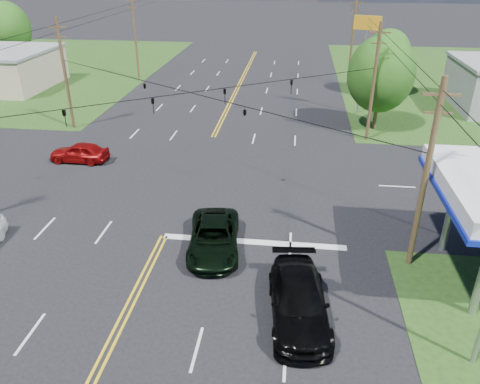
# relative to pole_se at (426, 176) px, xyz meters

# --- Properties ---
(ground) EXTENTS (280.00, 280.00, 0.00)m
(ground) POSITION_rel_pole_se_xyz_m (-13.00, 9.00, -4.92)
(ground) COLOR black
(ground) RESTS_ON ground
(stop_bar) EXTENTS (10.00, 0.50, 0.02)m
(stop_bar) POSITION_rel_pole_se_xyz_m (-8.00, 1.00, -4.92)
(stop_bar) COLOR silver
(stop_bar) RESTS_ON ground
(pole_se) EXTENTS (1.60, 0.28, 9.50)m
(pole_se) POSITION_rel_pole_se_xyz_m (0.00, 0.00, 0.00)
(pole_se) COLOR #45331D
(pole_se) RESTS_ON ground
(pole_nw) EXTENTS (1.60, 0.28, 9.50)m
(pole_nw) POSITION_rel_pole_se_xyz_m (-26.00, 18.00, 0.00)
(pole_nw) COLOR #45331D
(pole_nw) RESTS_ON ground
(pole_ne) EXTENTS (1.60, 0.28, 9.50)m
(pole_ne) POSITION_rel_pole_se_xyz_m (0.00, 18.00, 0.00)
(pole_ne) COLOR #45331D
(pole_ne) RESTS_ON ground
(pole_left_far) EXTENTS (1.60, 0.28, 10.00)m
(pole_left_far) POSITION_rel_pole_se_xyz_m (-26.00, 37.00, 0.25)
(pole_left_far) COLOR #45331D
(pole_left_far) RESTS_ON ground
(pole_right_far) EXTENTS (1.60, 0.28, 10.00)m
(pole_right_far) POSITION_rel_pole_se_xyz_m (0.00, 37.00, 0.25)
(pole_right_far) COLOR #45331D
(pole_right_far) RESTS_ON ground
(span_wire_signals) EXTENTS (26.00, 18.00, 1.13)m
(span_wire_signals) POSITION_rel_pole_se_xyz_m (-13.00, 9.00, 1.08)
(span_wire_signals) COLOR black
(span_wire_signals) RESTS_ON ground
(power_lines) EXTENTS (26.04, 100.00, 0.64)m
(power_lines) POSITION_rel_pole_se_xyz_m (-13.00, 7.00, 3.68)
(power_lines) COLOR black
(power_lines) RESTS_ON ground
(tree_right_a) EXTENTS (5.70, 5.70, 8.18)m
(tree_right_a) POSITION_rel_pole_se_xyz_m (1.00, 21.00, -0.05)
(tree_right_a) COLOR #45331D
(tree_right_a) RESTS_ON ground
(tree_right_b) EXTENTS (4.94, 4.94, 7.09)m
(tree_right_b) POSITION_rel_pole_se_xyz_m (3.50, 33.00, -0.70)
(tree_right_b) COLOR #45331D
(tree_right_b) RESTS_ON ground
(tree_far_l) EXTENTS (6.08, 6.08, 8.72)m
(tree_far_l) POSITION_rel_pole_se_xyz_m (-45.00, 41.00, 0.28)
(tree_far_l) COLOR #45331D
(tree_far_l) RESTS_ON ground
(pickup_dkgreen) EXTENTS (3.23, 5.85, 1.55)m
(pickup_dkgreen) POSITION_rel_pole_se_xyz_m (-10.00, 0.03, -4.14)
(pickup_dkgreen) COLOR black
(pickup_dkgreen) RESTS_ON ground
(suv_black) EXTENTS (3.01, 6.14, 1.72)m
(suv_black) POSITION_rel_pole_se_xyz_m (-5.55, -4.63, -4.06)
(suv_black) COLOR black
(suv_black) RESTS_ON ground
(sedan_red) EXTENTS (4.37, 1.80, 1.48)m
(sedan_red) POSITION_rel_pole_se_xyz_m (-22.09, 10.59, -4.17)
(sedan_red) COLOR maroon
(sedan_red) RESTS_ON ground
(polesign_ne) EXTENTS (2.42, 1.12, 9.09)m
(polesign_ne) POSITION_rel_pole_se_xyz_m (0.00, 25.68, 2.30)
(polesign_ne) COLOR #A5A5AA
(polesign_ne) RESTS_ON ground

